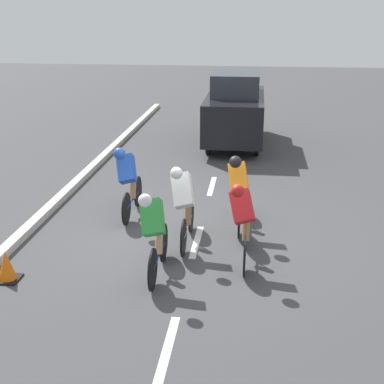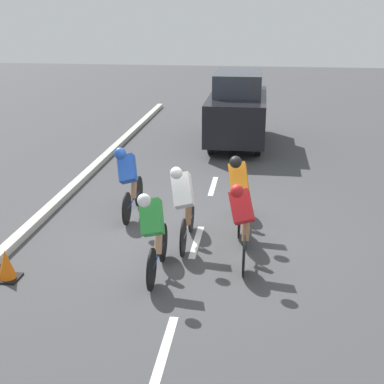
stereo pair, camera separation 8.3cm
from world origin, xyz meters
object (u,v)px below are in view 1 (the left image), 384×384
Objects in this scene: cyclist_orange at (239,189)px; cyclist_white at (184,203)px; cyclist_red at (243,220)px; support_car at (235,109)px; traffic_cone at (7,266)px; cyclist_green at (154,232)px; cyclist_blue at (128,179)px.

cyclist_white reaches higher than cyclist_orange.
cyclist_red is (-1.04, 0.57, -0.03)m from cyclist_white.
traffic_cone is at bearing 71.47° from support_car.
cyclist_white is (-0.29, -1.23, 0.03)m from cyclist_green.
support_car is at bearing -86.76° from cyclist_orange.
cyclist_green is 0.94× the size of cyclist_orange.
cyclist_blue reaches higher than cyclist_green.
cyclist_orange is 4.32m from traffic_cone.
cyclist_white is at bearing 44.47° from cyclist_orange.
cyclist_green is 1.26m from cyclist_white.
cyclist_white is 1.01× the size of cyclist_red.
cyclist_blue is (1.29, -1.22, 0.01)m from cyclist_white.
cyclist_white is 1.77m from cyclist_blue.
cyclist_red is 3.45× the size of traffic_cone.
cyclist_white reaches higher than cyclist_green.
cyclist_orange is 0.41× the size of support_car.
support_car is at bearing -86.45° from cyclist_red.
cyclist_orange is 2.23m from cyclist_blue.
cyclist_green is at bearing -169.96° from traffic_cone.
traffic_cone is at bearing 36.10° from cyclist_orange.
cyclist_red is at bearing 93.55° from support_car.
cyclist_orange is at bearing -119.59° from cyclist_green.
support_car is (0.51, -8.14, 0.32)m from cyclist_red.
cyclist_white is 3.48× the size of traffic_cone.
cyclist_blue is at bearing -8.31° from cyclist_orange.
cyclist_orange is at bearing 93.24° from support_car.
support_car is at bearing -108.53° from traffic_cone.
cyclist_green is 0.39× the size of support_car.
cyclist_green is 2.64m from cyclist_blue.
cyclist_orange is at bearing 171.69° from cyclist_blue.
cyclist_white is 0.41× the size of support_car.
cyclist_blue is 3.44× the size of traffic_cone.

